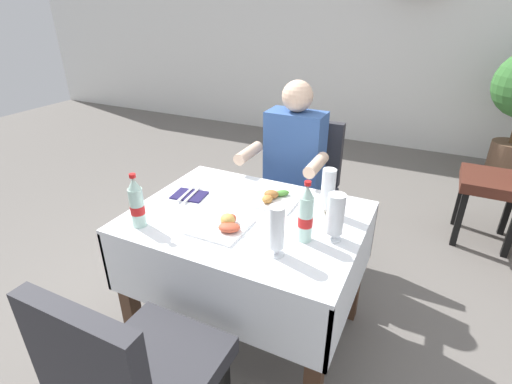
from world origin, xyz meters
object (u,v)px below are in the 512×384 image
object	(u,v)px
seated_diner_far	(291,169)
plate_far_diner	(274,198)
chair_near_camera_side	(136,374)
main_dining_table	(247,245)
beer_glass_right	(276,230)
beer_glass_middle	(335,217)
cola_bottle_primary	(137,204)
chair_far_diner_seat	(302,186)
beer_glass_left	(328,192)
cola_bottle_secondary	(306,215)
background_chair_left	(511,176)
plate_near_camera	(224,224)
napkin_cutlery_set	(189,195)

from	to	relation	value
seated_diner_far	plate_far_diner	distance (m)	0.53
chair_near_camera_side	main_dining_table	bearing A→B (deg)	90.00
plate_far_diner	beer_glass_right	size ratio (longest dim) A/B	1.00
plate_far_diner	beer_glass_middle	distance (m)	0.43
chair_near_camera_side	cola_bottle_primary	size ratio (longest dim) A/B	3.75
chair_far_diner_seat	chair_near_camera_side	distance (m)	1.62
beer_glass_middle	beer_glass_left	bearing A→B (deg)	114.11
seated_diner_far	beer_glass_middle	distance (m)	0.88
chair_near_camera_side	beer_glass_right	xyz separation A→B (m)	(0.25, 0.58, 0.31)
plate_far_diner	seated_diner_far	bearing A→B (deg)	101.73
chair_far_diner_seat	chair_near_camera_side	bearing A→B (deg)	-90.00
beer_glass_middle	beer_glass_right	world-z (taller)	beer_glass_right
cola_bottle_secondary	background_chair_left	distance (m)	1.98
background_chair_left	main_dining_table	bearing A→B (deg)	-128.50
main_dining_table	plate_near_camera	distance (m)	0.25
cola_bottle_secondary	beer_glass_right	bearing A→B (deg)	-113.93
beer_glass_left	cola_bottle_secondary	xyz separation A→B (m)	(-0.02, -0.27, 0.01)
cola_bottle_primary	chair_near_camera_side	bearing A→B (deg)	-52.06
plate_near_camera	cola_bottle_primary	xyz separation A→B (m)	(-0.36, -0.15, 0.09)
plate_far_diner	cola_bottle_secondary	distance (m)	0.39
main_dining_table	plate_far_diner	xyz separation A→B (m)	(0.06, 0.19, 0.19)
beer_glass_middle	cola_bottle_primary	world-z (taller)	cola_bottle_primary
plate_near_camera	cola_bottle_secondary	xyz separation A→B (m)	(0.36, 0.07, 0.10)
main_dining_table	chair_far_diner_seat	xyz separation A→B (m)	(-0.00, 0.81, -0.02)
seated_diner_far	napkin_cutlery_set	world-z (taller)	seated_diner_far
cola_bottle_primary	napkin_cutlery_set	size ratio (longest dim) A/B	1.32
cola_bottle_primary	chair_far_diner_seat	bearing A→B (deg)	70.19
cola_bottle_secondary	napkin_cutlery_set	size ratio (longest dim) A/B	1.42
beer_glass_middle	napkin_cutlery_set	size ratio (longest dim) A/B	1.11
chair_far_diner_seat	seated_diner_far	size ratio (longest dim) A/B	0.77
chair_near_camera_side	plate_far_diner	bearing A→B (deg)	86.50
cola_bottle_secondary	main_dining_table	bearing A→B (deg)	166.24
chair_near_camera_side	background_chair_left	world-z (taller)	same
plate_far_diner	cola_bottle_secondary	size ratio (longest dim) A/B	0.80
beer_glass_right	plate_far_diner	bearing A→B (deg)	114.36
chair_near_camera_side	plate_near_camera	bearing A→B (deg)	93.17
chair_near_camera_side	plate_near_camera	size ratio (longest dim) A/B	3.97
beer_glass_left	plate_far_diner	bearing A→B (deg)	-179.47
plate_far_diner	beer_glass_middle	world-z (taller)	beer_glass_middle
main_dining_table	chair_near_camera_side	distance (m)	0.81
beer_glass_middle	beer_glass_right	size ratio (longest dim) A/B	0.98
plate_near_camera	beer_glass_left	distance (m)	0.52
beer_glass_right	cola_bottle_secondary	bearing A→B (deg)	66.07
plate_far_diner	cola_bottle_primary	bearing A→B (deg)	-133.37
beer_glass_left	cola_bottle_primary	size ratio (longest dim) A/B	0.89
chair_far_diner_seat	plate_near_camera	world-z (taller)	chair_far_diner_seat
beer_glass_left	cola_bottle_secondary	bearing A→B (deg)	-93.44
beer_glass_right	beer_glass_middle	bearing A→B (deg)	49.69
chair_far_diner_seat	seated_diner_far	distance (m)	0.20
beer_glass_middle	seated_diner_far	bearing A→B (deg)	123.35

